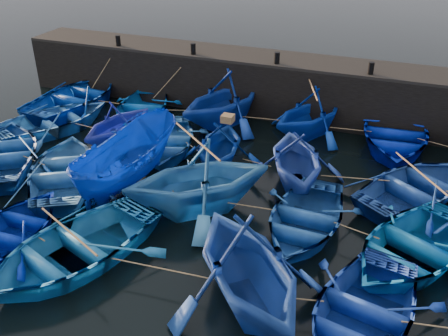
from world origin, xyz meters
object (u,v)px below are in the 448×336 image
(boat_8, at_px, (166,141))
(boat_13, at_px, (5,152))
(boat_0, at_px, (77,96))
(wooden_crate, at_px, (228,118))

(boat_8, bearing_deg, boat_13, -167.68)
(boat_0, distance_m, wooden_crate, 9.55)
(boat_13, bearing_deg, boat_0, -116.05)
(wooden_crate, bearing_deg, boat_13, -161.13)
(boat_8, distance_m, boat_13, 6.13)
(boat_0, relative_size, boat_13, 1.08)
(boat_0, relative_size, boat_8, 1.26)
(boat_0, xyz_separation_m, wooden_crate, (8.92, -3.09, 1.49))
(boat_0, height_order, boat_8, boat_0)
(boat_0, xyz_separation_m, boat_13, (0.89, -5.83, -0.05))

